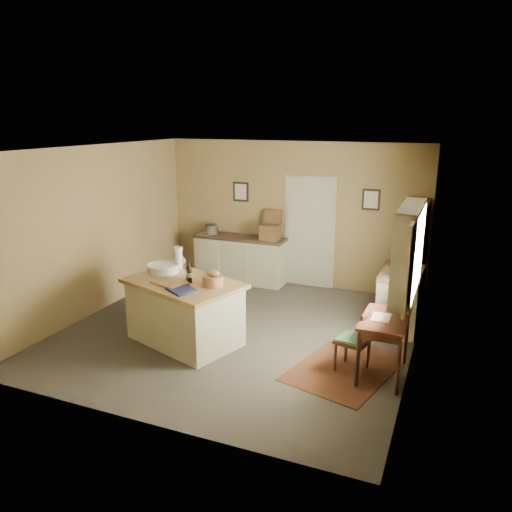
{
  "coord_description": "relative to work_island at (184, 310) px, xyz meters",
  "views": [
    {
      "loc": [
        2.89,
        -6.31,
        3.12
      ],
      "look_at": [
        0.21,
        0.2,
        1.15
      ],
      "focal_mm": 35.0,
      "sensor_mm": 36.0,
      "label": 1
    }
  ],
  "objects": [
    {
      "name": "ground",
      "position": [
        0.56,
        0.59,
        -0.48
      ],
      "size": [
        5.0,
        5.0,
        0.0
      ],
      "primitive_type": "plane",
      "color": "#4A4339",
      "rests_on": "ground"
    },
    {
      "name": "wall_back",
      "position": [
        0.56,
        3.09,
        0.87
      ],
      "size": [
        5.0,
        0.1,
        2.7
      ],
      "primitive_type": "cube",
      "color": "olive",
      "rests_on": "ground"
    },
    {
      "name": "wall_front",
      "position": [
        0.56,
        -1.91,
        0.87
      ],
      "size": [
        5.0,
        0.1,
        2.7
      ],
      "primitive_type": "cube",
      "color": "olive",
      "rests_on": "ground"
    },
    {
      "name": "wall_left",
      "position": [
        -1.94,
        0.59,
        0.87
      ],
      "size": [
        0.1,
        5.0,
        2.7
      ],
      "primitive_type": "cube",
      "color": "olive",
      "rests_on": "ground"
    },
    {
      "name": "wall_right",
      "position": [
        3.06,
        0.59,
        0.87
      ],
      "size": [
        0.1,
        5.0,
        2.7
      ],
      "primitive_type": "cube",
      "color": "olive",
      "rests_on": "ground"
    },
    {
      "name": "ceiling",
      "position": [
        0.56,
        0.59,
        2.22
      ],
      "size": [
        5.0,
        5.0,
        0.0
      ],
      "primitive_type": "plane",
      "color": "silver",
      "rests_on": "wall_back"
    },
    {
      "name": "door",
      "position": [
        0.91,
        3.06,
        0.57
      ],
      "size": [
        0.97,
        0.06,
        2.11
      ],
      "primitive_type": "cube",
      "color": "#B4BA9F",
      "rests_on": "ground"
    },
    {
      "name": "framed_prints",
      "position": [
        0.76,
        3.07,
        1.24
      ],
      "size": [
        2.82,
        0.02,
        0.38
      ],
      "color": "black",
      "rests_on": "ground"
    },
    {
      "name": "window",
      "position": [
        2.99,
        0.39,
        1.07
      ],
      "size": [
        0.25,
        1.99,
        1.12
      ],
      "color": "#BAB696",
      "rests_on": "ground"
    },
    {
      "name": "work_island",
      "position": [
        0.0,
        0.0,
        0.0
      ],
      "size": [
        1.85,
        1.5,
        1.2
      ],
      "rotation": [
        0.0,
        0.0,
        -0.32
      ],
      "color": "#BAB696",
      "rests_on": "ground"
    },
    {
      "name": "sideboard",
      "position": [
        -0.38,
        2.79,
        -0.0
      ],
      "size": [
        1.8,
        0.51,
        1.18
      ],
      "color": "#BAB696",
      "rests_on": "ground"
    },
    {
      "name": "rug",
      "position": [
        2.31,
        0.08,
        -0.48
      ],
      "size": [
        1.46,
        1.82,
        0.01
      ],
      "primitive_type": "cube",
      "rotation": [
        0.0,
        0.0,
        -0.25
      ],
      "color": "#4C2512",
      "rests_on": "ground"
    },
    {
      "name": "writing_desk",
      "position": [
        2.76,
        0.08,
        0.19
      ],
      "size": [
        0.55,
        0.89,
        0.82
      ],
      "color": "#391B11",
      "rests_on": "ground"
    },
    {
      "name": "desk_chair",
      "position": [
        2.39,
        0.07,
        -0.08
      ],
      "size": [
        0.45,
        0.45,
        0.81
      ],
      "primitive_type": null,
      "rotation": [
        0.0,
        0.0,
        -0.22
      ],
      "color": "#301C11",
      "rests_on": "ground"
    },
    {
      "name": "right_cabinet",
      "position": [
        2.76,
        1.69,
        -0.02
      ],
      "size": [
        0.6,
        1.07,
        0.99
      ],
      "color": "#BAB696",
      "rests_on": "ground"
    },
    {
      "name": "shelving_unit",
      "position": [
        2.91,
        2.59,
        0.43
      ],
      "size": [
        0.31,
        0.82,
        1.82
      ],
      "color": "#301C11",
      "rests_on": "ground"
    }
  ]
}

